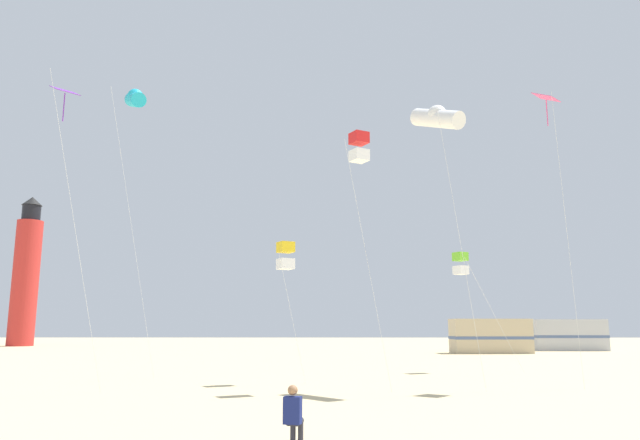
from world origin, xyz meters
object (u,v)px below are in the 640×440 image
at_px(kite_tube_white, 437,118).
at_px(rv_van_tan, 490,336).
at_px(kite_tube_cyan, 135,99).
at_px(kite_flyer_standing, 294,413).
at_px(kite_box_lime, 461,264).
at_px(lighthouse_distant, 26,275).
at_px(kite_box_gold, 286,256).
at_px(rv_van_silver, 568,335).
at_px(kite_box_scarlet, 359,147).
at_px(kite_diamond_rainbow, 548,110).
at_px(kite_diamond_violet, 66,103).

xyz_separation_m(kite_tube_white, rv_van_tan, (9.29, 27.69, -8.87)).
bearing_deg(kite_tube_cyan, kite_flyer_standing, -59.63).
distance_m(kite_flyer_standing, kite_box_lime, 20.25).
bearing_deg(kite_box_lime, lighthouse_distant, 139.09).
bearing_deg(rv_van_tan, kite_box_gold, -124.70).
relative_size(kite_tube_white, kite_box_gold, 1.91).
relative_size(kite_box_lime, kite_tube_cyan, 0.44).
bearing_deg(rv_van_silver, kite_flyer_standing, -116.22).
relative_size(kite_flyer_standing, kite_box_lime, 0.19).
xyz_separation_m(kite_box_scarlet, rv_van_tan, (12.34, 27.70, -7.68)).
bearing_deg(kite_box_lime, kite_tube_cyan, -167.34).
distance_m(rv_van_tan, rv_van_silver, 9.99).
distance_m(kite_box_lime, kite_box_gold, 10.50).
bearing_deg(lighthouse_distant, kite_box_scarlet, -51.31).
relative_size(kite_box_lime, rv_van_silver, 0.92).
bearing_deg(kite_box_scarlet, kite_box_lime, 56.12).
xyz_separation_m(kite_diamond_rainbow, kite_box_gold, (-10.59, 1.86, -5.66)).
height_order(rv_van_tan, rv_van_silver, same).
xyz_separation_m(kite_box_scarlet, kite_box_gold, (-2.97, 2.52, -3.90)).
height_order(kite_tube_cyan, kite_box_scarlet, kite_tube_cyan).
bearing_deg(kite_box_scarlet, kite_tube_cyan, 155.15).
bearing_deg(kite_tube_white, kite_box_gold, 157.31).
xyz_separation_m(kite_tube_cyan, rv_van_tan, (22.79, 22.86, -11.63)).
height_order(kite_box_lime, kite_tube_cyan, kite_tube_cyan).
bearing_deg(kite_tube_cyan, kite_diamond_rainbow, -13.01).
height_order(kite_diamond_rainbow, kite_tube_cyan, kite_tube_cyan).
bearing_deg(lighthouse_distant, kite_box_lime, -40.91).
distance_m(kite_diamond_violet, lighthouse_distant, 51.00).
bearing_deg(kite_box_gold, kite_tube_white, -22.69).
xyz_separation_m(kite_diamond_rainbow, rv_van_tan, (4.72, 27.03, -9.43)).
xyz_separation_m(kite_box_scarlet, rv_van_silver, (20.88, 32.88, -7.68)).
bearing_deg(rv_van_silver, kite_diamond_violet, -131.09).
bearing_deg(kite_diamond_rainbow, lighthouse_distant, 134.72).
xyz_separation_m(kite_tube_white, kite_box_scarlet, (-3.05, -0.00, -1.19)).
bearing_deg(lighthouse_distant, kite_tube_cyan, -57.71).
xyz_separation_m(kite_tube_cyan, kite_box_gold, (7.48, -2.32, -7.85)).
bearing_deg(kite_box_scarlet, kite_diamond_rainbow, 4.97).
relative_size(kite_diamond_violet, kite_tube_cyan, 0.81).
height_order(kite_diamond_violet, rv_van_tan, kite_diamond_violet).
height_order(kite_tube_white, kite_box_gold, kite_tube_white).
xyz_separation_m(kite_flyer_standing, kite_tube_white, (4.99, 9.68, 9.65)).
height_order(kite_flyer_standing, lighthouse_distant, lighthouse_distant).
distance_m(kite_diamond_violet, rv_van_silver, 47.49).
xyz_separation_m(kite_diamond_rainbow, kite_tube_cyan, (-18.07, 4.17, 2.19)).
xyz_separation_m(kite_diamond_violet, kite_box_lime, (16.64, 9.63, -5.01)).
height_order(kite_tube_cyan, rv_van_tan, kite_tube_cyan).
bearing_deg(kite_box_scarlet, kite_flyer_standing, -101.36).
xyz_separation_m(kite_tube_cyan, kite_box_scarlet, (10.45, -4.84, -3.95)).
height_order(kite_box_gold, lighthouse_distant, lighthouse_distant).
distance_m(kite_flyer_standing, kite_box_gold, 13.05).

